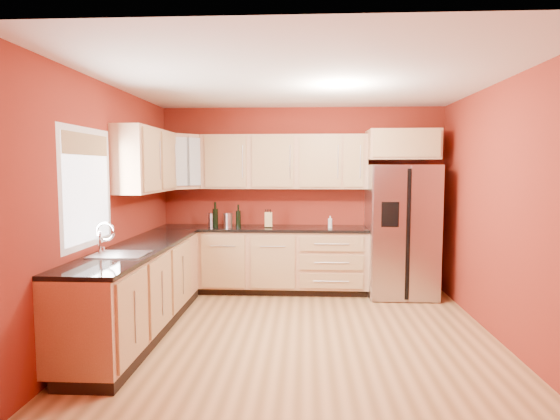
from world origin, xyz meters
The scene contains 23 objects.
floor centered at (0.00, 0.00, 0.00)m, with size 4.00×4.00×0.00m, color olive.
ceiling centered at (0.00, 0.00, 2.60)m, with size 4.00×4.00×0.00m, color silver.
wall_back centered at (0.00, 2.00, 1.30)m, with size 4.00×0.04×2.60m, color maroon.
wall_front centered at (0.00, -2.00, 1.30)m, with size 4.00×0.04×2.60m, color maroon.
wall_left centered at (-2.00, 0.00, 1.30)m, with size 0.04×4.00×2.60m, color maroon.
wall_right centered at (2.00, 0.00, 1.30)m, with size 0.04×4.00×2.60m, color maroon.
base_cabinets_back centered at (-0.55, 1.70, 0.44)m, with size 2.90×0.60×0.88m, color #B17B55.
base_cabinets_left centered at (-1.70, 0.00, 0.44)m, with size 0.60×2.80×0.88m, color #B17B55.
countertop_back centered at (-0.55, 1.69, 0.90)m, with size 2.90×0.62×0.04m, color black.
countertop_left centered at (-1.69, 0.00, 0.90)m, with size 0.62×2.80×0.04m, color black.
upper_cabinets_back centered at (-0.25, 1.83, 1.83)m, with size 2.30×0.33×0.75m, color #B17B55.
upper_cabinets_left centered at (-1.83, 0.72, 1.83)m, with size 0.33×1.35×0.75m, color #B17B55.
corner_upper_cabinet centered at (-1.67, 1.67, 1.83)m, with size 0.62×0.33×0.75m, color #B17B55.
over_fridge_cabinet centered at (1.35, 1.70, 2.05)m, with size 0.92×0.60×0.40m, color #B17B55.
refrigerator centered at (1.35, 1.62, 0.89)m, with size 0.90×0.75×1.78m, color silver.
window centered at (-1.98, -0.50, 1.55)m, with size 0.03×0.90×1.00m, color white.
sink_faucet centered at (-1.69, -0.50, 1.07)m, with size 0.50×0.42×0.30m, color silver, non-canonical shape.
canister_left centered at (-1.02, 1.62, 1.02)m, with size 0.12×0.12×0.20m, color silver.
canister_right centered at (-1.25, 1.72, 1.01)m, with size 0.11×0.11×0.19m, color silver.
wine_bottle_a centered at (-1.20, 1.66, 1.09)m, with size 0.08×0.08×0.35m, color black, non-canonical shape.
wine_bottle_b centered at (-0.88, 1.67, 1.08)m, with size 0.07×0.07×0.31m, color black, non-canonical shape.
knife_block centered at (-0.46, 1.67, 1.02)m, with size 0.10×0.09×0.20m, color tan.
soap_dispenser centered at (0.39, 1.62, 1.00)m, with size 0.06×0.06×0.17m, color silver.
Camera 1 is at (0.04, -4.75, 1.72)m, focal length 30.00 mm.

